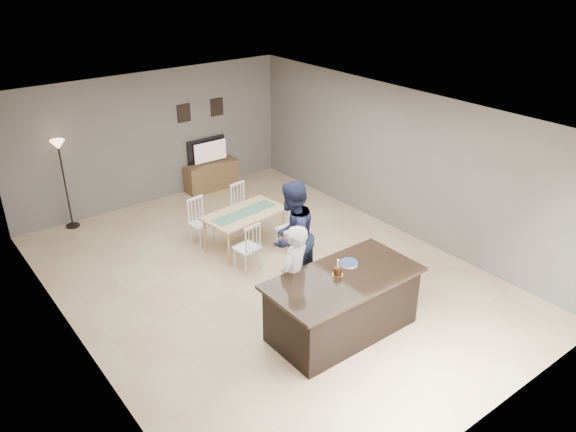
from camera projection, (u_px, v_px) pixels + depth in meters
floor at (267, 277)px, 9.23m from camera, size 8.00×8.00×0.00m
room_shell at (265, 183)px, 8.49m from camera, size 8.00×8.00×8.00m
kitchen_island at (342, 304)px, 7.75m from camera, size 2.15×1.10×0.90m
tv_console at (212, 176)px, 12.44m from camera, size 1.20×0.40×0.60m
television at (209, 151)px, 12.25m from camera, size 0.91×0.12×0.53m
tv_screen_glow at (210, 152)px, 12.19m from camera, size 0.78×0.00×0.78m
picture_frames at (201, 110)px, 11.93m from camera, size 1.10×0.02×0.38m
doorway at (152, 368)px, 5.40m from camera, size 0.00×2.10×2.65m
woman at (294, 277)px, 7.77m from camera, size 0.67×0.56×1.56m
man at (292, 237)px, 8.55m from camera, size 1.07×0.96×1.81m
birthday_cake at (338, 271)px, 7.57m from camera, size 0.16×0.16×0.24m
plate_stack at (349, 263)px, 7.82m from camera, size 0.26×0.26×0.04m
dining_table at (245, 218)px, 9.93m from camera, size 1.54×1.76×0.87m
floor_lamp at (61, 161)px, 10.29m from camera, size 0.26×0.26×1.74m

